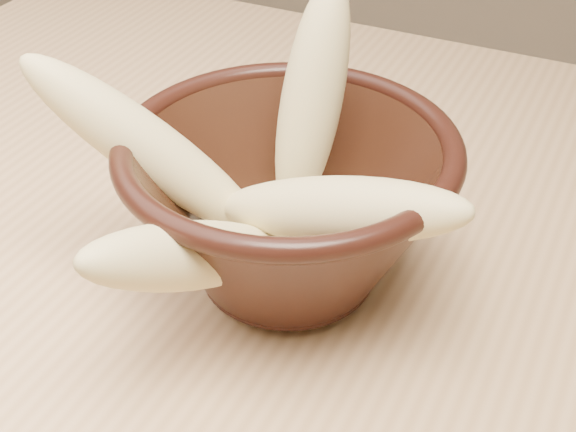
# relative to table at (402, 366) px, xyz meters

# --- Properties ---
(table) EXTENTS (1.20, 0.80, 0.75)m
(table) POSITION_rel_table_xyz_m (0.00, 0.00, 0.00)
(table) COLOR tan
(table) RESTS_ON ground
(bowl) EXTENTS (0.21, 0.21, 0.12)m
(bowl) POSITION_rel_table_xyz_m (-0.08, -0.03, 0.15)
(bowl) COLOR black
(bowl) RESTS_ON table
(milk_puddle) EXTENTS (0.12, 0.12, 0.02)m
(milk_puddle) POSITION_rel_table_xyz_m (-0.08, -0.03, 0.12)
(milk_puddle) COLOR #FCEDCA
(milk_puddle) RESTS_ON bowl
(banana_upright) EXTENTS (0.05, 0.09, 0.16)m
(banana_upright) POSITION_rel_table_xyz_m (-0.08, 0.01, 0.20)
(banana_upright) COLOR #E1C885
(banana_upright) RESTS_ON bowl
(banana_left) EXTENTS (0.17, 0.09, 0.15)m
(banana_left) POSITION_rel_table_xyz_m (-0.16, -0.06, 0.18)
(banana_left) COLOR #E1C885
(banana_left) RESTS_ON bowl
(banana_across) EXTENTS (0.17, 0.05, 0.09)m
(banana_across) POSITION_rel_table_xyz_m (-0.04, -0.06, 0.17)
(banana_across) COLOR #E1C885
(banana_across) RESTS_ON bowl
(banana_front) EXTENTS (0.09, 0.16, 0.11)m
(banana_front) POSITION_rel_table_xyz_m (-0.10, -0.12, 0.16)
(banana_front) COLOR #E1C885
(banana_front) RESTS_ON bowl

